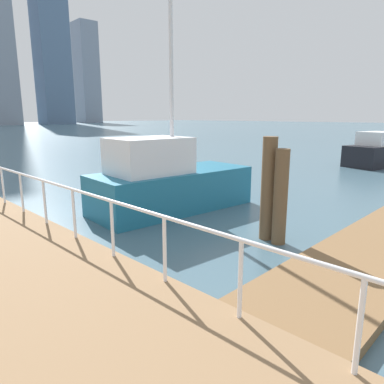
% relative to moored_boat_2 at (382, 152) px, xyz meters
% --- Properties ---
extents(ground_plane, '(300.00, 300.00, 0.00)m').
position_rel_moored_boat_2_xyz_m(ground_plane, '(-16.32, 3.87, -0.79)').
color(ground_plane, '#476675').
extents(dock_piling_1, '(0.35, 0.35, 2.47)m').
position_rel_moored_boat_2_xyz_m(dock_piling_1, '(-15.71, -2.17, 0.45)').
color(dock_piling_1, brown).
rests_on(dock_piling_1, ground_plane).
extents(dock_piling_5, '(0.32, 0.32, 2.22)m').
position_rel_moored_boat_2_xyz_m(dock_piling_5, '(-15.79, -2.55, 0.32)').
color(dock_piling_5, brown).
rests_on(dock_piling_5, ground_plane).
extents(moored_boat_2, '(5.35, 3.14, 2.02)m').
position_rel_moored_boat_2_xyz_m(moored_boat_2, '(0.00, 0.00, 0.00)').
color(moored_boat_2, black).
rests_on(moored_boat_2, ground_plane).
extents(moored_boat_3, '(5.33, 2.55, 6.72)m').
position_rel_moored_boat_2_xyz_m(moored_boat_3, '(-15.63, 1.53, 0.12)').
color(moored_boat_3, '#1E6B8C').
rests_on(moored_boat_3, ground_plane).
extents(skyline_tower_4, '(9.89, 7.80, 56.27)m').
position_rel_moored_boat_2_xyz_m(skyline_tower_4, '(32.23, 111.82, 27.35)').
color(skyline_tower_4, slate).
rests_on(skyline_tower_4, ground_plane).
extents(skyline_tower_5, '(7.90, 9.42, 38.53)m').
position_rel_moored_boat_2_xyz_m(skyline_tower_5, '(53.06, 127.04, 18.48)').
color(skyline_tower_5, gray).
rests_on(skyline_tower_5, ground_plane).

